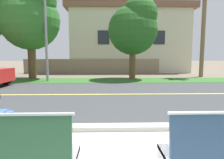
{
  "coord_description": "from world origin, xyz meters",
  "views": [
    {
      "loc": [
        -0.17,
        -1.86,
        1.62
      ],
      "look_at": [
        -0.01,
        3.47,
        1.0
      ],
      "focal_mm": 31.62,
      "sensor_mm": 36.0,
      "label": 1
    }
  ],
  "objects_px": {
    "shade_tree_centre": "(134,26)",
    "shade_tree_left": "(31,15)",
    "streetlamp": "(46,14)",
    "bench_left": "(4,155)"
  },
  "relations": [
    {
      "from": "streetlamp",
      "to": "shade_tree_left",
      "type": "xyz_separation_m",
      "value": [
        -1.39,
        1.14,
        0.17
      ]
    },
    {
      "from": "shade_tree_left",
      "to": "shade_tree_centre",
      "type": "distance_m",
      "value": 7.31
    },
    {
      "from": "bench_left",
      "to": "shade_tree_centre",
      "type": "relative_size",
      "value": 0.3
    },
    {
      "from": "streetlamp",
      "to": "shade_tree_left",
      "type": "height_order",
      "value": "streetlamp"
    },
    {
      "from": "shade_tree_centre",
      "to": "shade_tree_left",
      "type": "bearing_deg",
      "value": 179.01
    },
    {
      "from": "streetlamp",
      "to": "shade_tree_centre",
      "type": "bearing_deg",
      "value": 9.8
    },
    {
      "from": "bench_left",
      "to": "shade_tree_left",
      "type": "distance_m",
      "value": 13.38
    },
    {
      "from": "bench_left",
      "to": "streetlamp",
      "type": "xyz_separation_m",
      "value": [
        -2.65,
        10.95,
        3.88
      ]
    },
    {
      "from": "bench_left",
      "to": "shade_tree_left",
      "type": "height_order",
      "value": "shade_tree_left"
    },
    {
      "from": "streetlamp",
      "to": "shade_tree_centre",
      "type": "height_order",
      "value": "streetlamp"
    }
  ]
}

